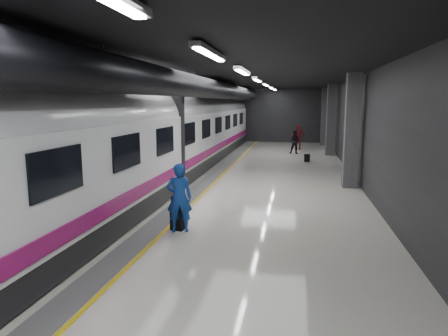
{
  "coord_description": "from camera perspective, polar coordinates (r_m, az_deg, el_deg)",
  "views": [
    {
      "loc": [
        2.42,
        -14.38,
        3.38
      ],
      "look_at": [
        0.13,
        -1.82,
        1.27
      ],
      "focal_mm": 32.0,
      "sensor_mm": 36.0,
      "label": 1
    }
  ],
  "objects": [
    {
      "name": "suitcase_far",
      "position": [
        23.32,
        11.77,
        1.41
      ],
      "size": [
        0.33,
        0.25,
        0.44
      ],
      "primitive_type": "cube",
      "rotation": [
        0.0,
        0.0,
        0.2
      ],
      "color": "black",
      "rests_on": "ground"
    },
    {
      "name": "shoulder_bag",
      "position": [
        10.64,
        -6.74,
        -5.04
      ],
      "size": [
        0.29,
        0.17,
        0.38
      ],
      "primitive_type": "cube",
      "rotation": [
        0.0,
        0.0,
        0.08
      ],
      "color": "black",
      "rests_on": "suitcase_main"
    },
    {
      "name": "ground",
      "position": [
        14.97,
        0.77,
        -3.65
      ],
      "size": [
        40.0,
        40.0,
        0.0
      ],
      "primitive_type": "plane",
      "color": "silver",
      "rests_on": "ground"
    },
    {
      "name": "platform_hall",
      "position": [
        15.57,
        0.34,
        9.98
      ],
      "size": [
        10.02,
        40.02,
        4.51
      ],
      "color": "black",
      "rests_on": "ground"
    },
    {
      "name": "traveler_main",
      "position": [
        10.5,
        -6.41,
        -4.25
      ],
      "size": [
        0.76,
        0.6,
        1.83
      ],
      "primitive_type": "imported",
      "rotation": [
        0.0,
        0.0,
        3.41
      ],
      "color": "blue",
      "rests_on": "ground"
    },
    {
      "name": "traveler_far_a",
      "position": [
        26.75,
        10.18,
        3.72
      ],
      "size": [
        0.81,
        0.65,
        1.61
      ],
      "primitive_type": "imported",
      "rotation": [
        0.0,
        0.0,
        0.05
      ],
      "color": "black",
      "rests_on": "ground"
    },
    {
      "name": "traveler_far_b",
      "position": [
        29.25,
        10.52,
        4.35
      ],
      "size": [
        1.08,
        0.53,
        1.78
      ],
      "primitive_type": "imported",
      "rotation": [
        0.0,
        0.0,
        -0.1
      ],
      "color": "maroon",
      "rests_on": "ground"
    },
    {
      "name": "suitcase_main",
      "position": [
        10.79,
        -6.69,
        -7.38
      ],
      "size": [
        0.37,
        0.27,
        0.55
      ],
      "primitive_type": "cube",
      "rotation": [
        0.0,
        0.0,
        -0.17
      ],
      "color": "black",
      "rests_on": "ground"
    },
    {
      "name": "train",
      "position": [
        15.51,
        -11.16,
        4.37
      ],
      "size": [
        3.05,
        38.0,
        4.05
      ],
      "color": "black",
      "rests_on": "ground"
    }
  ]
}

